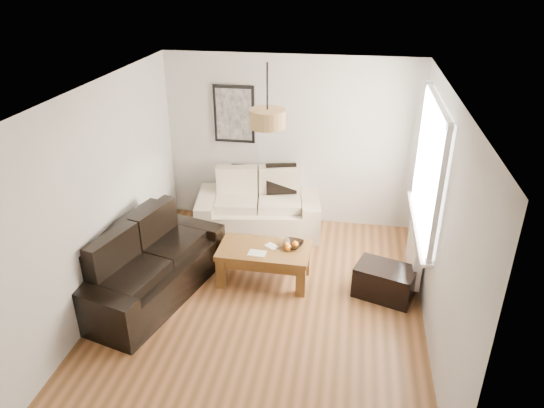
% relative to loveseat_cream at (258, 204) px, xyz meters
% --- Properties ---
extents(floor, '(4.50, 4.50, 0.00)m').
position_rel_loveseat_cream_xyz_m(floor, '(0.41, -1.78, -0.45)').
color(floor, brown).
rests_on(floor, ground).
extents(ceiling, '(3.80, 4.50, 0.00)m').
position_rel_loveseat_cream_xyz_m(ceiling, '(0.41, -1.78, 2.15)').
color(ceiling, white).
rests_on(ceiling, floor).
extents(wall_back, '(3.80, 0.04, 2.60)m').
position_rel_loveseat_cream_xyz_m(wall_back, '(0.41, 0.47, 0.85)').
color(wall_back, silver).
rests_on(wall_back, floor).
extents(wall_front, '(3.80, 0.04, 2.60)m').
position_rel_loveseat_cream_xyz_m(wall_front, '(0.41, -4.03, 0.85)').
color(wall_front, silver).
rests_on(wall_front, floor).
extents(wall_left, '(0.04, 4.50, 2.60)m').
position_rel_loveseat_cream_xyz_m(wall_left, '(-1.49, -1.78, 0.85)').
color(wall_left, silver).
rests_on(wall_left, floor).
extents(wall_right, '(0.04, 4.50, 2.60)m').
position_rel_loveseat_cream_xyz_m(wall_right, '(2.31, -1.78, 0.85)').
color(wall_right, silver).
rests_on(wall_right, floor).
extents(window_bay, '(0.14, 1.90, 1.60)m').
position_rel_loveseat_cream_xyz_m(window_bay, '(2.27, -0.98, 1.15)').
color(window_bay, white).
rests_on(window_bay, wall_right).
extents(radiator, '(0.10, 0.90, 0.52)m').
position_rel_loveseat_cream_xyz_m(radiator, '(2.23, -0.98, -0.07)').
color(radiator, white).
rests_on(radiator, wall_right).
extents(poster, '(0.62, 0.04, 0.87)m').
position_rel_loveseat_cream_xyz_m(poster, '(-0.44, 0.44, 1.25)').
color(poster, black).
rests_on(poster, wall_back).
extents(pendant_shade, '(0.40, 0.40, 0.20)m').
position_rel_loveseat_cream_xyz_m(pendant_shade, '(0.41, -1.48, 1.78)').
color(pendant_shade, tan).
rests_on(pendant_shade, ceiling).
extents(loveseat_cream, '(1.96, 1.28, 0.91)m').
position_rel_loveseat_cream_xyz_m(loveseat_cream, '(0.00, 0.00, 0.00)').
color(loveseat_cream, beige).
rests_on(loveseat_cream, floor).
extents(sofa_leather, '(1.49, 2.24, 0.89)m').
position_rel_loveseat_cream_xyz_m(sofa_leather, '(-1.02, -1.82, -0.01)').
color(sofa_leather, black).
rests_on(sofa_leather, floor).
extents(coffee_table, '(1.17, 0.65, 0.48)m').
position_rel_loveseat_cream_xyz_m(coffee_table, '(0.33, -1.31, -0.22)').
color(coffee_table, brown).
rests_on(coffee_table, floor).
extents(ottoman, '(0.81, 0.65, 0.40)m').
position_rel_loveseat_cream_xyz_m(ottoman, '(1.86, -1.39, -0.25)').
color(ottoman, black).
rests_on(ottoman, floor).
extents(cushion_left, '(0.41, 0.15, 0.40)m').
position_rel_loveseat_cream_xyz_m(cushion_left, '(-0.26, 0.22, 0.31)').
color(cushion_left, black).
rests_on(cushion_left, loveseat_cream).
extents(cushion_right, '(0.48, 0.25, 0.46)m').
position_rel_loveseat_cream_xyz_m(cushion_right, '(0.31, 0.22, 0.34)').
color(cushion_right, black).
rests_on(cushion_right, loveseat_cream).
extents(fruit_bowl, '(0.31, 0.31, 0.06)m').
position_rel_loveseat_cream_xyz_m(fruit_bowl, '(0.69, -1.21, 0.05)').
color(fruit_bowl, black).
rests_on(fruit_bowl, coffee_table).
extents(orange_a, '(0.10, 0.10, 0.09)m').
position_rel_loveseat_cream_xyz_m(orange_a, '(0.63, -1.30, 0.06)').
color(orange_a, orange).
rests_on(orange_a, fruit_bowl).
extents(orange_b, '(0.09, 0.09, 0.08)m').
position_rel_loveseat_cream_xyz_m(orange_b, '(0.71, -1.20, 0.06)').
color(orange_b, orange).
rests_on(orange_b, fruit_bowl).
extents(orange_c, '(0.07, 0.07, 0.07)m').
position_rel_loveseat_cream_xyz_m(orange_c, '(0.61, -1.23, 0.06)').
color(orange_c, orange).
rests_on(orange_c, fruit_bowl).
extents(papers, '(0.23, 0.17, 0.01)m').
position_rel_loveseat_cream_xyz_m(papers, '(0.27, -1.44, 0.03)').
color(papers, silver).
rests_on(papers, coffee_table).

